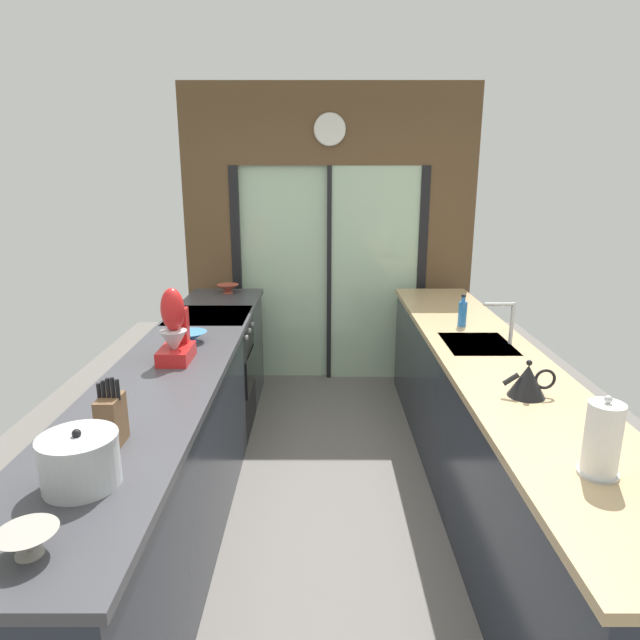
{
  "coord_description": "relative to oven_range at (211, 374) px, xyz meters",
  "views": [
    {
      "loc": [
        -0.09,
        -2.69,
        1.95
      ],
      "look_at": [
        -0.08,
        0.98,
        0.95
      ],
      "focal_mm": 30.9,
      "sensor_mm": 36.0,
      "label": 1
    }
  ],
  "objects": [
    {
      "name": "stock_pot",
      "position": [
        0.02,
        -2.29,
        0.56
      ],
      "size": [
        0.26,
        0.26,
        0.21
      ],
      "color": "#B7BABC",
      "rests_on": "left_counter_run"
    },
    {
      "name": "mixing_bowl_far",
      "position": [
        0.02,
        0.76,
        0.51
      ],
      "size": [
        0.19,
        0.19,
        0.08
      ],
      "color": "#BC4C38",
      "rests_on": "left_counter_run"
    },
    {
      "name": "left_counter_run",
      "position": [
        -0.0,
        -1.12,
        0.01
      ],
      "size": [
        0.62,
        3.8,
        0.92
      ],
      "color": "#1E232D",
      "rests_on": "ground_plane"
    },
    {
      "name": "soap_bottle_far",
      "position": [
        1.8,
        -0.3,
        0.56
      ],
      "size": [
        0.06,
        0.06,
        0.22
      ],
      "color": "#286BB7",
      "rests_on": "right_counter_run"
    },
    {
      "name": "mixing_bowl_mid",
      "position": [
        0.02,
        -0.67,
        0.5
      ],
      "size": [
        0.2,
        0.2,
        0.07
      ],
      "color": "teal",
      "rests_on": "left_counter_run"
    },
    {
      "name": "stand_mixer",
      "position": [
        0.02,
        -1.02,
        0.63
      ],
      "size": [
        0.17,
        0.27,
        0.42
      ],
      "color": "red",
      "rests_on": "left_counter_run"
    },
    {
      "name": "sink_faucet",
      "position": [
        1.97,
        -0.7,
        0.64
      ],
      "size": [
        0.19,
        0.02,
        0.26
      ],
      "color": "#B7BABC",
      "rests_on": "right_counter_run"
    },
    {
      "name": "oven_range",
      "position": [
        0.0,
        0.0,
        0.0
      ],
      "size": [
        0.6,
        0.6,
        0.92
      ],
      "color": "black",
      "rests_on": "ground_plane"
    },
    {
      "name": "ground_plane",
      "position": [
        0.91,
        -0.65,
        -0.47
      ],
      "size": [
        5.04,
        7.6,
        0.02
      ],
      "primitive_type": "cube",
      "color": "slate"
    },
    {
      "name": "right_counter_run",
      "position": [
        1.82,
        -0.95,
        0.01
      ],
      "size": [
        0.62,
        3.8,
        0.92
      ],
      "color": "#1E232D",
      "rests_on": "ground_plane"
    },
    {
      "name": "mixing_bowl_near",
      "position": [
        0.02,
        -2.64,
        0.51
      ],
      "size": [
        0.17,
        0.17,
        0.08
      ],
      "color": "gray",
      "rests_on": "left_counter_run"
    },
    {
      "name": "knife_block",
      "position": [
        0.02,
        -2.0,
        0.57
      ],
      "size": [
        0.09,
        0.14,
        0.28
      ],
      "color": "brown",
      "rests_on": "left_counter_run"
    },
    {
      "name": "back_wall_unit",
      "position": [
        0.91,
        1.15,
        1.07
      ],
      "size": [
        2.64,
        0.12,
        2.7
      ],
      "color": "brown",
      "rests_on": "ground_plane"
    },
    {
      "name": "paper_towel_roll",
      "position": [
        1.8,
        -2.22,
        0.6
      ],
      "size": [
        0.14,
        0.14,
        0.3
      ],
      "color": "#B7BABC",
      "rests_on": "right_counter_run"
    },
    {
      "name": "kettle",
      "position": [
        1.8,
        -1.52,
        0.54
      ],
      "size": [
        0.25,
        0.17,
        0.18
      ],
      "color": "black",
      "rests_on": "right_counter_run"
    }
  ]
}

